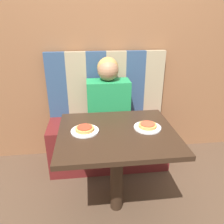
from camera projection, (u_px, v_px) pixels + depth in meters
The scene contains 10 objects.
ground_plane at pixel (116, 206), 1.85m from camera, with size 12.00×12.00×0.00m, color #4C3828.
wall_back at pixel (105, 37), 2.16m from camera, with size 7.00×0.05×2.60m.
booth_seat at pixel (109, 143), 2.32m from camera, with size 1.21×0.45×0.50m.
booth_backrest at pixel (106, 84), 2.27m from camera, with size 1.21×0.06×0.67m.
dining_table at pixel (117, 144), 1.61m from camera, with size 0.84×0.72×0.72m.
person at pixel (108, 93), 2.10m from camera, with size 0.41×0.23×0.64m.
plate_left at pixel (85, 131), 1.56m from camera, with size 0.20×0.20×0.01m.
plate_right at pixel (147, 127), 1.61m from camera, with size 0.20×0.20×0.01m.
pizza_left at pixel (85, 129), 1.55m from camera, with size 0.13×0.13×0.03m.
pizza_right at pixel (148, 125), 1.60m from camera, with size 0.13×0.13×0.03m.
Camera 1 is at (-0.20, -1.37, 1.46)m, focal length 35.00 mm.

